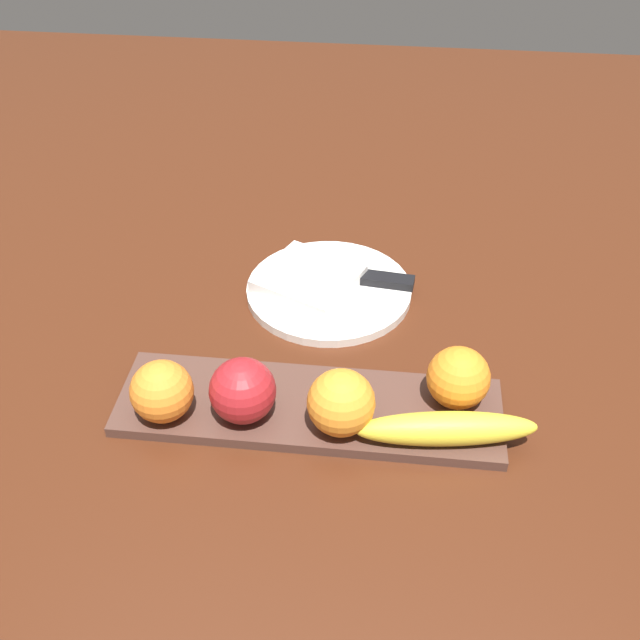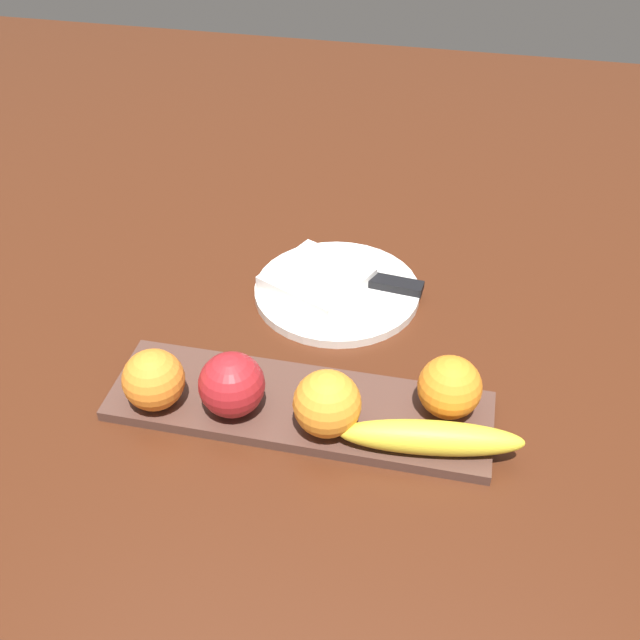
# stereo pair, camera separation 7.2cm
# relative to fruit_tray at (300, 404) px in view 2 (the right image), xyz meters

# --- Properties ---
(ground_plane) EXTENTS (2.40, 2.40, 0.00)m
(ground_plane) POSITION_rel_fruit_tray_xyz_m (0.03, 0.00, -0.01)
(ground_plane) COLOR #462011
(fruit_tray) EXTENTS (0.44, 0.13, 0.01)m
(fruit_tray) POSITION_rel_fruit_tray_xyz_m (0.00, 0.00, 0.00)
(fruit_tray) COLOR #4F342B
(fruit_tray) RESTS_ON ground_plane
(apple) EXTENTS (0.07, 0.07, 0.07)m
(apple) POSITION_rel_fruit_tray_xyz_m (0.07, 0.03, 0.04)
(apple) COLOR #A61F25
(apple) RESTS_ON fruit_tray
(banana) EXTENTS (0.20, 0.06, 0.04)m
(banana) POSITION_rel_fruit_tray_xyz_m (-0.15, 0.04, 0.03)
(banana) COLOR yellow
(banana) RESTS_ON fruit_tray
(orange_near_apple) EXTENTS (0.07, 0.07, 0.07)m
(orange_near_apple) POSITION_rel_fruit_tray_xyz_m (-0.04, 0.03, 0.04)
(orange_near_apple) COLOR orange
(orange_near_apple) RESTS_ON fruit_tray
(orange_near_banana) EXTENTS (0.07, 0.07, 0.07)m
(orange_near_banana) POSITION_rel_fruit_tray_xyz_m (-0.16, -0.02, 0.04)
(orange_near_banana) COLOR orange
(orange_near_banana) RESTS_ON fruit_tray
(orange_center) EXTENTS (0.07, 0.07, 0.07)m
(orange_center) POSITION_rel_fruit_tray_xyz_m (0.16, 0.04, 0.04)
(orange_center) COLOR orange
(orange_center) RESTS_ON fruit_tray
(dinner_plate) EXTENTS (0.22, 0.22, 0.01)m
(dinner_plate) POSITION_rel_fruit_tray_xyz_m (-0.00, -0.22, -0.00)
(dinner_plate) COLOR white
(dinner_plate) RESTS_ON ground_plane
(folded_napkin) EXTENTS (0.16, 0.15, 0.02)m
(folded_napkin) POSITION_rel_fruit_tray_xyz_m (0.03, -0.22, 0.02)
(folded_napkin) COLOR white
(folded_napkin) RESTS_ON dinner_plate
(knife) EXTENTS (0.18, 0.04, 0.01)m
(knife) POSITION_rel_fruit_tray_xyz_m (-0.05, -0.24, 0.01)
(knife) COLOR silver
(knife) RESTS_ON dinner_plate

